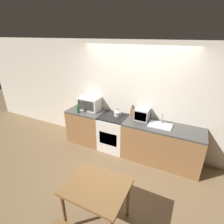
{
  "coord_description": "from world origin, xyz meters",
  "views": [
    {
      "loc": [
        1.23,
        -2.63,
        2.71
      ],
      "look_at": [
        -0.38,
        0.68,
        1.05
      ],
      "focal_mm": 28.0,
      "sensor_mm": 36.0,
      "label": 1
    }
  ],
  "objects_px": {
    "kettle": "(118,113)",
    "toaster_oven": "(142,114)",
    "stove_range": "(113,132)",
    "microwave": "(90,103)",
    "dining_table": "(96,191)",
    "bottle": "(78,109)"
  },
  "relations": [
    {
      "from": "stove_range",
      "to": "bottle",
      "type": "relative_size",
      "value": 3.74
    },
    {
      "from": "microwave",
      "to": "toaster_oven",
      "type": "xyz_separation_m",
      "value": [
        1.4,
        0.03,
        -0.03
      ]
    },
    {
      "from": "stove_range",
      "to": "kettle",
      "type": "relative_size",
      "value": 4.79
    },
    {
      "from": "dining_table",
      "to": "kettle",
      "type": "bearing_deg",
      "value": 105.59
    },
    {
      "from": "dining_table",
      "to": "stove_range",
      "type": "bearing_deg",
      "value": 108.33
    },
    {
      "from": "microwave",
      "to": "kettle",
      "type": "bearing_deg",
      "value": -3.33
    },
    {
      "from": "bottle",
      "to": "dining_table",
      "type": "bearing_deg",
      "value": -48.12
    },
    {
      "from": "kettle",
      "to": "bottle",
      "type": "distance_m",
      "value": 1.0
    },
    {
      "from": "toaster_oven",
      "to": "dining_table",
      "type": "bearing_deg",
      "value": -91.09
    },
    {
      "from": "stove_range",
      "to": "dining_table",
      "type": "distance_m",
      "value": 1.99
    },
    {
      "from": "stove_range",
      "to": "microwave",
      "type": "bearing_deg",
      "value": 171.77
    },
    {
      "from": "bottle",
      "to": "toaster_oven",
      "type": "xyz_separation_m",
      "value": [
        1.54,
        0.34,
        0.04
      ]
    },
    {
      "from": "bottle",
      "to": "stove_range",
      "type": "bearing_deg",
      "value": 12.59
    },
    {
      "from": "bottle",
      "to": "dining_table",
      "type": "distance_m",
      "value": 2.28
    },
    {
      "from": "stove_range",
      "to": "microwave",
      "type": "height_order",
      "value": "microwave"
    },
    {
      "from": "kettle",
      "to": "bottle",
      "type": "height_order",
      "value": "bottle"
    },
    {
      "from": "kettle",
      "to": "toaster_oven",
      "type": "distance_m",
      "value": 0.59
    },
    {
      "from": "toaster_oven",
      "to": "kettle",
      "type": "bearing_deg",
      "value": -172.23
    },
    {
      "from": "toaster_oven",
      "to": "stove_range",
      "type": "bearing_deg",
      "value": -168.18
    },
    {
      "from": "toaster_oven",
      "to": "dining_table",
      "type": "xyz_separation_m",
      "value": [
        -0.04,
        -2.01,
        -0.38
      ]
    },
    {
      "from": "stove_range",
      "to": "dining_table",
      "type": "height_order",
      "value": "stove_range"
    },
    {
      "from": "dining_table",
      "to": "microwave",
      "type": "bearing_deg",
      "value": 124.44
    }
  ]
}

